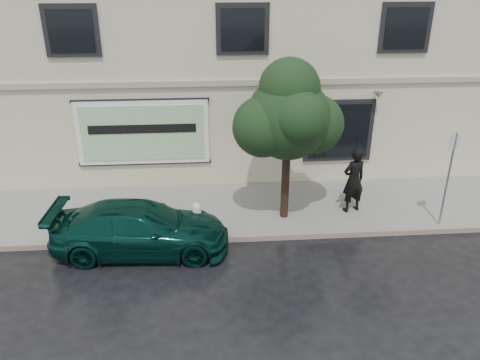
{
  "coord_description": "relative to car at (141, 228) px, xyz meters",
  "views": [
    {
      "loc": [
        -1.19,
        -9.54,
        6.77
      ],
      "look_at": [
        -0.29,
        2.2,
        1.51
      ],
      "focal_mm": 35.0,
      "sensor_mm": 36.0,
      "label": 1
    }
  ],
  "objects": [
    {
      "name": "building",
      "position": [
        2.96,
        7.8,
        2.84
      ],
      "size": [
        20.0,
        8.12,
        7.0
      ],
      "color": "#BFBD99",
      "rests_on": "ground"
    },
    {
      "name": "street_tree",
      "position": [
        4.0,
        1.33,
        2.47
      ],
      "size": [
        2.29,
        2.29,
        4.15
      ],
      "color": "black",
      "rests_on": "sidewalk"
    },
    {
      "name": "sign_pole",
      "position": [
        8.35,
        0.5,
        1.13
      ],
      "size": [
        0.33,
        0.11,
        2.75
      ],
      "rotation": [
        0.0,
        0.0,
        0.27
      ],
      "color": "#9E9FA7",
      "rests_on": "sidewalk"
    },
    {
      "name": "curb",
      "position": [
        2.96,
        0.3,
        -0.59
      ],
      "size": [
        20.0,
        0.18,
        0.16
      ],
      "primitive_type": "cube",
      "color": "gray",
      "rests_on": "ground"
    },
    {
      "name": "pedestrian",
      "position": [
        6.07,
        1.54,
        0.49
      ],
      "size": [
        0.84,
        0.68,
        2.0
      ],
      "primitive_type": "imported",
      "rotation": [
        0.0,
        0.0,
        3.45
      ],
      "color": "black",
      "rests_on": "sidewalk"
    },
    {
      "name": "fire_hydrant",
      "position": [
        1.46,
        0.6,
        -0.08
      ],
      "size": [
        0.36,
        0.34,
        0.89
      ],
      "rotation": [
        0.0,
        0.0,
        0.39
      ],
      "color": "silver",
      "rests_on": "sidewalk"
    },
    {
      "name": "car",
      "position": [
        0.0,
        0.0,
        0.0
      ],
      "size": [
        4.65,
        2.23,
        1.33
      ],
      "primitive_type": "imported",
      "rotation": [
        0.0,
        0.0,
        1.52
      ],
      "color": "#08322A",
      "rests_on": "ground"
    },
    {
      "name": "sidewalk",
      "position": [
        2.96,
        2.05,
        -0.59
      ],
      "size": [
        20.0,
        3.5,
        0.15
      ],
      "primitive_type": "cube",
      "color": "gray",
      "rests_on": "ground"
    },
    {
      "name": "billboard",
      "position": [
        -0.24,
        3.72,
        1.39
      ],
      "size": [
        4.3,
        0.16,
        2.2
      ],
      "color": "white",
      "rests_on": "ground"
    },
    {
      "name": "umbrella",
      "position": [
        6.07,
        1.54,
        1.83
      ],
      "size": [
        1.21,
        1.21,
        0.69
      ],
      "primitive_type": "imported",
      "rotation": [
        0.0,
        0.0,
        0.37
      ],
      "color": "black",
      "rests_on": "pedestrian"
    },
    {
      "name": "ground",
      "position": [
        2.96,
        -1.2,
        -0.66
      ],
      "size": [
        90.0,
        90.0,
        0.0
      ],
      "primitive_type": "plane",
      "color": "black",
      "rests_on": "ground"
    }
  ]
}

